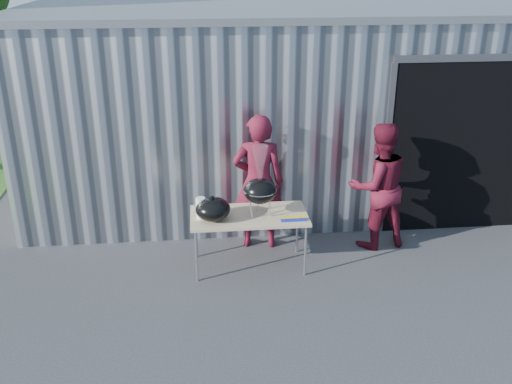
{
  "coord_description": "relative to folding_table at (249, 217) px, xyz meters",
  "views": [
    {
      "loc": [
        -0.57,
        -5.75,
        3.84
      ],
      "look_at": [
        0.12,
        0.88,
        1.05
      ],
      "focal_mm": 40.0,
      "sensor_mm": 36.0,
      "label": 1
    }
  ],
  "objects": [
    {
      "name": "person_cook",
      "position": [
        0.18,
        0.59,
        0.25
      ],
      "size": [
        0.74,
        0.52,
        1.91
      ],
      "primitive_type": "imported",
      "rotation": [
        0.0,
        0.0,
        3.05
      ],
      "color": "#591122",
      "rests_on": "ground"
    },
    {
      "name": "building",
      "position": [
        0.89,
        3.73,
        0.83
      ],
      "size": [
        8.2,
        6.2,
        3.1
      ],
      "color": "silver",
      "rests_on": "ground"
    },
    {
      "name": "folding_table",
      "position": [
        0.0,
        0.0,
        0.0
      ],
      "size": [
        1.5,
        0.75,
        0.75
      ],
      "color": "tan",
      "rests_on": "ground"
    },
    {
      "name": "person_bystander",
      "position": [
        1.82,
        0.43,
        0.18
      ],
      "size": [
        0.98,
        0.82,
        1.79
      ],
      "primitive_type": "imported",
      "rotation": [
        0.0,
        0.0,
        3.32
      ],
      "color": "#591122",
      "rests_on": "ground"
    },
    {
      "name": "foil_box",
      "position": [
        0.54,
        -0.25,
        0.07
      ],
      "size": [
        0.32,
        0.05,
        0.06
      ],
      "color": "#1925A5",
      "rests_on": "folding_table"
    },
    {
      "name": "white_tub",
      "position": [
        -0.55,
        0.21,
        0.09
      ],
      "size": [
        0.2,
        0.15,
        0.1
      ],
      "primitive_type": "cube",
      "color": "white",
      "rests_on": "folding_table"
    },
    {
      "name": "grill_lid",
      "position": [
        -0.46,
        -0.1,
        0.18
      ],
      "size": [
        0.44,
        0.44,
        0.32
      ],
      "color": "black",
      "rests_on": "folding_table"
    },
    {
      "name": "paper_towels",
      "position": [
        -0.61,
        -0.05,
        0.18
      ],
      "size": [
        0.12,
        0.12,
        0.28
      ],
      "primitive_type": "cylinder",
      "color": "white",
      "rests_on": "folding_table"
    },
    {
      "name": "kettle_grill",
      "position": [
        0.14,
        -0.03,
        0.46
      ],
      "size": [
        0.43,
        0.43,
        0.93
      ],
      "color": "black",
      "rests_on": "folding_table"
    },
    {
      "name": "ground",
      "position": [
        -0.02,
        -0.86,
        -0.71
      ],
      "size": [
        80.0,
        80.0,
        0.0
      ],
      "primitive_type": "plane",
      "color": "#303032"
    }
  ]
}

